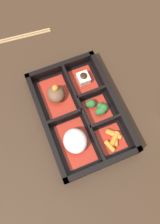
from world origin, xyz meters
TOP-DOWN VIEW (x-y plane):
  - ground_plane at (0.00, 0.00)m, footprint 3.00×3.00m
  - bento_base at (0.00, 0.00)m, footprint 0.34×0.22m
  - bento_rim at (-0.00, -0.00)m, footprint 0.34×0.22m
  - bowl_rice at (-0.08, 0.05)m, footprint 0.13×0.08m
  - bowl_stew at (0.08, 0.05)m, footprint 0.13×0.08m
  - bowl_carrots at (-0.11, -0.05)m, footprint 0.08×0.07m
  - bowl_greens at (-0.01, -0.05)m, footprint 0.08×0.07m
  - bowl_tofu at (0.10, -0.05)m, footprint 0.09×0.07m
  - chopsticks at (0.34, 0.09)m, footprint 0.04×0.22m

SIDE VIEW (x-z plane):
  - ground_plane at x=0.00m, z-range 0.00..0.00m
  - chopsticks at x=0.34m, z-range 0.00..0.01m
  - bento_base at x=0.00m, z-range 0.00..0.01m
  - bowl_carrots at x=-0.11m, z-range 0.01..0.03m
  - bowl_tofu at x=0.10m, z-range 0.00..0.04m
  - bento_rim at x=0.00m, z-range 0.00..0.04m
  - bowl_greens at x=-0.01m, z-range 0.01..0.04m
  - bowl_stew at x=0.08m, z-range 0.00..0.05m
  - bowl_rice at x=-0.08m, z-range 0.01..0.06m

